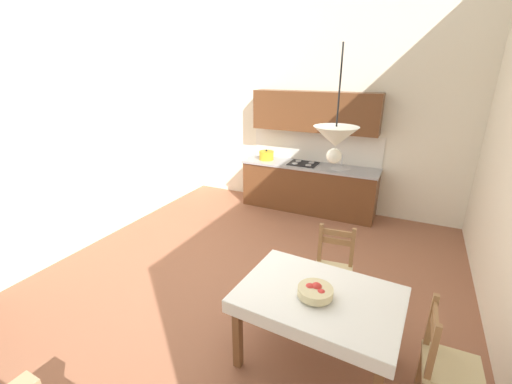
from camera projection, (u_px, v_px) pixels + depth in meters
ground_plane at (237, 296)px, 4.13m from camera, size 5.87×6.94×0.10m
wall_back at (320, 98)px, 6.13m from camera, size 5.87×0.12×4.14m
wall_left at (57, 109)px, 4.49m from camera, size 0.12×6.94×4.14m
kitchen_cabinetry at (310, 166)px, 6.28m from camera, size 2.52×0.63×2.20m
dining_table at (318, 306)px, 2.95m from camera, size 1.44×1.05×0.75m
dining_chair_kitchen_side at (333, 270)px, 3.79m from camera, size 0.46×0.46×0.93m
dining_chair_window_side at (446, 366)px, 2.57m from camera, size 0.43×0.43×0.93m
fruit_bowl at (315, 291)px, 2.84m from camera, size 0.30×0.30×0.12m
pendant_lamp at (335, 138)px, 2.36m from camera, size 0.32×0.32×0.80m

